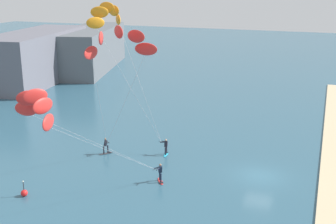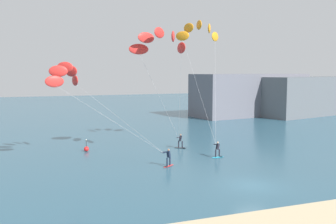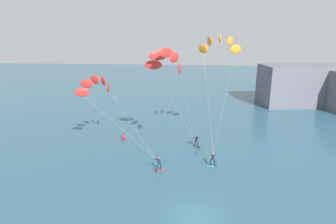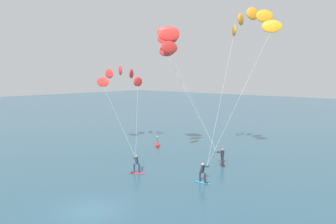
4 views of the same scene
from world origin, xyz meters
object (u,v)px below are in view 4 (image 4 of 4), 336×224
at_px(kitesurfer_mid_water, 250,27).
at_px(kitesurfer_far_out, 121,79).
at_px(marker_buoy, 157,145).
at_px(kitesurfer_nearshore, 170,45).

relative_size(kitesurfer_mid_water, kitesurfer_far_out, 1.29).
bearing_deg(kitesurfer_mid_water, kitesurfer_far_out, -171.36).
bearing_deg(kitesurfer_far_out, kitesurfer_mid_water, 8.64).
distance_m(kitesurfer_far_out, marker_buoy, 9.16).
distance_m(kitesurfer_nearshore, kitesurfer_mid_water, 7.51).
relative_size(kitesurfer_nearshore, kitesurfer_far_out, 1.16).
bearing_deg(kitesurfer_nearshore, marker_buoy, 141.18).
relative_size(kitesurfer_nearshore, marker_buoy, 9.69).
xyz_separation_m(kitesurfer_nearshore, kitesurfer_mid_water, (6.21, 3.94, 1.52)).
height_order(kitesurfer_mid_water, marker_buoy, kitesurfer_mid_water).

